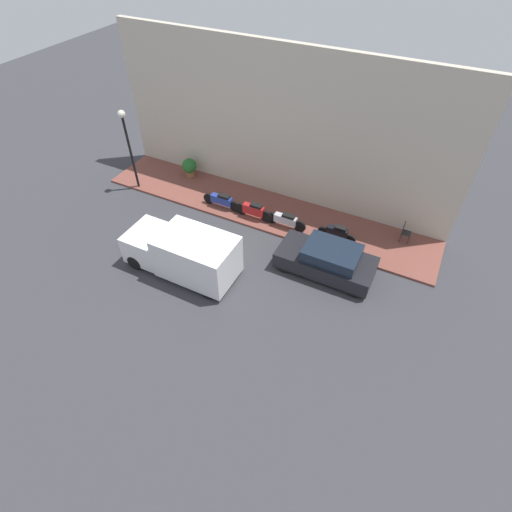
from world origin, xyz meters
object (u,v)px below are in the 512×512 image
motorcycle_black (337,233)px  motorcycle_red (254,210)px  parked_car (327,260)px  delivery_van (182,252)px  scooter_silver (286,220)px  motorcycle_blue (222,200)px  streetlamp (127,136)px  potted_plant (190,167)px  cafe_chair (405,231)px

motorcycle_black → motorcycle_red: 4.08m
parked_car → delivery_van: delivery_van is taller
scooter_silver → motorcycle_blue: 3.44m
delivery_van → streetlamp: (3.97, 5.66, 1.98)m
parked_car → potted_plant: bearing=69.2°
scooter_silver → potted_plant: size_ratio=1.94×
motorcycle_blue → scooter_silver: bearing=-89.8°
motorcycle_black → motorcycle_blue: size_ratio=0.87×
parked_car → delivery_van: (-2.59, 5.35, 0.33)m
parked_car → scooter_silver: 3.20m
motorcycle_black → delivery_van: bearing=131.5°
delivery_van → motorcycle_blue: bearing=9.5°
cafe_chair → parked_car: bearing=143.3°
scooter_silver → parked_car: bearing=-124.1°
streetlamp → motorcycle_red: bearing=-87.0°
motorcycle_black → streetlamp: 11.09m
motorcycle_red → motorcycle_black: bearing=-86.8°
parked_car → motorcycle_black: 1.97m
potted_plant → cafe_chair: bearing=-90.6°
parked_car → scooter_silver: bearing=55.9°
parked_car → motorcycle_blue: 6.35m
delivery_van → streetlamp: streetlamp is taller
potted_plant → delivery_van: bearing=-148.3°
motorcycle_black → motorcycle_red: (-0.22, 4.08, 0.01)m
motorcycle_black → potted_plant: 9.00m
cafe_chair → potted_plant: bearing=89.4°
parked_car → streetlamp: bearing=82.9°
parked_car → motorcycle_red: 4.63m
parked_car → motorcycle_blue: size_ratio=1.95×
delivery_van → motorcycle_blue: size_ratio=2.32×
delivery_van → motorcycle_red: (4.32, -1.07, -0.44)m
streetlamp → potted_plant: streetlamp is taller
delivery_van → parked_car: bearing=-64.2°
parked_car → potted_plant: 9.72m
streetlamp → cafe_chair: (1.96, -13.50, -2.33)m
parked_car → motorcycle_red: parked_car is taller
motorcycle_blue → streetlamp: 5.52m
scooter_silver → streetlamp: (-0.42, 8.37, 2.45)m
parked_car → delivery_van: 5.96m
delivery_van → motorcycle_blue: (4.37, 0.73, -0.47)m
parked_car → potted_plant: size_ratio=3.86×
motorcycle_black → cafe_chair: cafe_chair is taller
potted_plant → cafe_chair: (-0.12, -11.57, -0.05)m
scooter_silver → cafe_chair: bearing=-73.3°
motorcycle_red → motorcycle_blue: motorcycle_red is taller
streetlamp → scooter_silver: bearing=-87.2°
motorcycle_red → cafe_chair: (1.60, -6.78, 0.08)m
scooter_silver → motorcycle_black: size_ratio=1.14×
cafe_chair → delivery_van: bearing=127.1°
streetlamp → cafe_chair: streetlamp is taller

